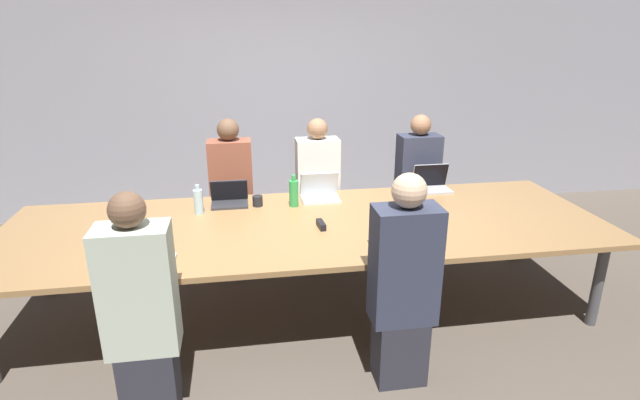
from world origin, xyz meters
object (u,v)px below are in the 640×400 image
object	(u,v)px
laptop_far_right	(431,183)
cup_far_midleft	(258,201)
laptop_far_midleft	(229,197)
person_far_right	(417,187)
person_far_midleft	(232,194)
person_near_midright	(403,286)
bottle_far_midleft	(198,201)
cup_far_right	(407,187)
laptop_near_midright	(398,240)
laptop_far_center	(320,191)
bottle_far_center	(294,193)
stapler	(321,225)
person_far_center	(318,193)
laptop_near_left	(145,258)
person_near_left	(141,314)

from	to	relation	value
laptop_far_right	cup_far_midleft	bearing A→B (deg)	-173.50
laptop_far_midleft	person_far_right	bearing A→B (deg)	13.24
laptop_far_right	person_far_midleft	xyz separation A→B (m)	(-1.84, 0.38, -0.14)
person_near_midright	bottle_far_midleft	xyz separation A→B (m)	(-1.31, 1.31, 0.17)
person_far_right	cup_far_right	bearing A→B (deg)	-123.09
person_far_right	person_far_midleft	bearing A→B (deg)	178.17
laptop_near_midright	person_far_midleft	bearing A→B (deg)	-54.35
person_near_midright	laptop_far_center	size ratio (longest dim) A/B	4.19
laptop_far_center	laptop_far_midleft	size ratio (longest dim) A/B	1.07
bottle_far_center	stapler	size ratio (longest dim) A/B	1.79
laptop_far_center	person_far_midleft	xyz separation A→B (m)	(-0.77, 0.47, -0.14)
stapler	laptop_near_midright	bearing A→B (deg)	-50.12
person_far_center	laptop_far_midleft	distance (m)	0.93
person_far_right	bottle_far_midleft	xyz separation A→B (m)	(-2.07, -0.60, 0.18)
cup_far_midleft	laptop_near_left	bearing A→B (deg)	-125.39
laptop_far_center	bottle_far_midleft	bearing A→B (deg)	-169.25
laptop_far_center	person_near_midright	bearing A→B (deg)	-79.44
cup_far_right	person_far_midleft	xyz separation A→B (m)	(-1.61, 0.38, -0.12)
bottle_far_midleft	person_near_left	xyz separation A→B (m)	(-0.24, -1.36, -0.18)
person_near_midright	cup_far_midleft	bearing A→B (deg)	-59.46
person_far_right	laptop_near_left	xyz separation A→B (m)	(-2.34, -1.55, 0.15)
person_near_midright	person_far_midleft	size ratio (longest dim) A/B	1.00
laptop_far_center	stapler	distance (m)	0.67
laptop_near_midright	stapler	bearing A→B (deg)	-45.09
person_far_center	person_near_left	bearing A→B (deg)	-123.82
person_near_midright	cup_far_midleft	world-z (taller)	person_near_midright
laptop_far_right	cup_far_right	world-z (taller)	laptop_far_right
laptop_far_midleft	cup_far_midleft	bearing A→B (deg)	-17.53
laptop_near_midright	bottle_far_center	size ratio (longest dim) A/B	1.30
cup_far_right	cup_far_midleft	distance (m)	1.39
cup_far_right	bottle_far_midleft	size ratio (longest dim) A/B	0.37
person_far_center	person_near_left	distance (m)	2.34
laptop_near_midright	bottle_far_midleft	size ratio (longest dim) A/B	1.46
laptop_far_center	person_near_left	size ratio (longest dim) A/B	0.24
person_near_midright	bottle_far_midleft	size ratio (longest dim) A/B	5.78
laptop_far_right	stapler	bearing A→B (deg)	-147.24
bottle_far_center	person_near_left	world-z (taller)	person_near_left
person_far_midleft	person_far_center	bearing A→B (deg)	-5.18
laptop_far_center	laptop_far_midleft	distance (m)	0.78
bottle_far_midleft	person_near_left	bearing A→B (deg)	-99.86
laptop_near_midright	laptop_far_right	size ratio (longest dim) A/B	1.08
person_far_right	cup_far_midleft	bearing A→B (deg)	-162.43
person_far_right	person_near_left	world-z (taller)	person_far_right
laptop_far_right	laptop_near_left	size ratio (longest dim) A/B	0.95
bottle_far_center	person_near_left	xyz separation A→B (m)	(-1.02, -1.41, -0.19)
laptop_far_center	laptop_near_midright	bearing A→B (deg)	-72.06
bottle_far_midleft	laptop_near_left	world-z (taller)	laptop_near_left
cup_far_right	stapler	bearing A→B (deg)	-141.37
person_far_center	laptop_far_midleft	world-z (taller)	person_far_center
bottle_far_center	bottle_far_midleft	xyz separation A→B (m)	(-0.78, -0.05, -0.01)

